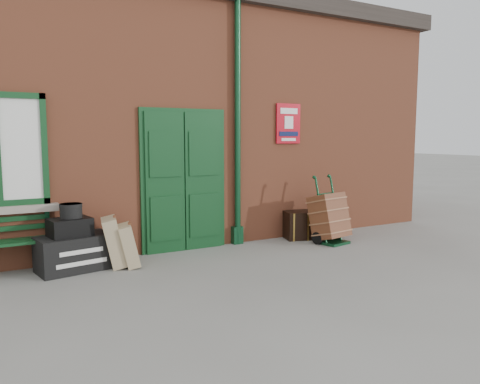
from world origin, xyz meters
TOP-DOWN VIEW (x-y plane):
  - ground at (0.00, 0.00)m, footprint 80.00×80.00m
  - station_building at (-0.00, 3.49)m, footprint 10.30×4.30m
  - houdini_trunk at (-2.06, 1.11)m, footprint 1.05×0.69m
  - strongbox at (-2.11, 1.11)m, footprint 0.59×0.47m
  - hatbox at (-2.08, 1.14)m, footprint 0.34×0.34m
  - suitcase_back at (-1.54, 1.03)m, footprint 0.42×0.54m
  - suitcase_front at (-1.36, 0.93)m, footprint 0.38×0.49m
  - porter_trolley at (2.07, 0.74)m, footprint 0.65×0.69m
  - dark_trunk at (1.91, 1.25)m, footprint 0.78×0.61m

SIDE VIEW (x-z plane):
  - ground at x=0.00m, z-range 0.00..0.00m
  - houdini_trunk at x=-2.06m, z-range 0.00..0.48m
  - dark_trunk at x=1.91m, z-range 0.00..0.49m
  - suitcase_front at x=-1.36m, z-range 0.00..0.61m
  - suitcase_back at x=-1.54m, z-range 0.00..0.71m
  - porter_trolley at x=2.07m, z-range -0.13..1.01m
  - strongbox at x=-2.11m, z-range 0.48..0.72m
  - hatbox at x=-2.08m, z-range 0.72..0.92m
  - station_building at x=0.00m, z-range -0.02..4.34m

